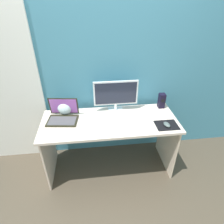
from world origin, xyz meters
The scene contains 11 objects.
ground_plane centered at (0.00, 0.00, 0.00)m, with size 8.00×8.00×0.00m, color #473D30.
wall_back centered at (0.00, 0.42, 1.25)m, with size 6.00×0.04×2.50m, color teal.
door_left centered at (-1.19, 0.38, 1.01)m, with size 0.82×0.02×2.02m, color white.
desk centered at (0.00, 0.00, 0.61)m, with size 1.58×0.63×0.76m.
monitor centered at (0.10, 0.22, 0.97)m, with size 0.53×0.14×0.40m.
speaker_right centered at (0.69, 0.23, 0.85)m, with size 0.08×0.08×0.19m.
laptop centered at (-0.53, 0.09, 0.80)m, with size 0.37×0.31×0.24m.
fishbowl centered at (-0.52, 0.22, 0.84)m, with size 0.18×0.18×0.18m, color silver.
keyboard_external centered at (0.08, -0.20, 0.76)m, with size 0.43×0.12×0.01m, color white.
mousepad centered at (0.63, -0.17, 0.76)m, with size 0.25×0.20×0.00m, color black.
mouse centered at (0.62, -0.18, 0.78)m, with size 0.06×0.10×0.04m, color #4A5756.
Camera 1 is at (-0.19, -1.81, 2.02)m, focal length 30.68 mm.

